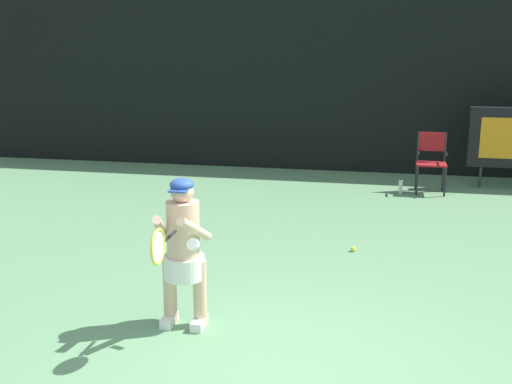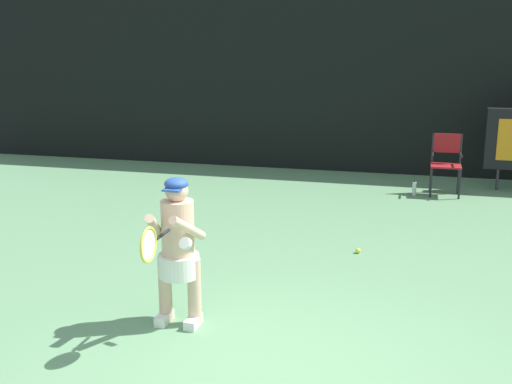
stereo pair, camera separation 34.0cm
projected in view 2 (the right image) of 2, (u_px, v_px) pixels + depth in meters
The scene contains 6 objects.
backdrop_screen at pixel (368, 85), 12.51m from camera, with size 18.00×0.12×3.66m.
umpire_chair at pixel (446, 161), 10.87m from camera, with size 0.52×0.44×1.08m.
water_bottle at pixel (414, 189), 10.94m from camera, with size 0.07×0.07×0.27m.
tennis_player at pixel (178, 246), 5.81m from camera, with size 0.53×0.61×1.44m.
tennis_racket at pixel (150, 244), 5.20m from camera, with size 0.03×0.60×0.31m.
tennis_ball_loose at pixel (358, 251), 7.95m from camera, with size 0.07×0.07×0.07m.
Camera 2 is at (0.99, -4.34, 2.66)m, focal length 43.25 mm.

